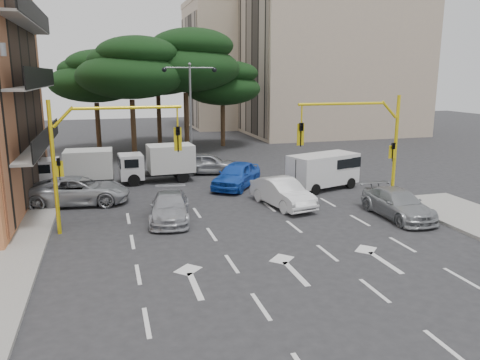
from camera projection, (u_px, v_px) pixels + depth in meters
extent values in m
plane|color=#28282B|center=(254.00, 230.00, 21.62)|extent=(120.00, 120.00, 0.00)
cube|color=gray|center=(192.00, 166.00, 36.61)|extent=(1.40, 6.00, 0.15)
cube|color=black|center=(23.00, 95.00, 25.00)|extent=(0.12, 14.72, 11.20)
cube|color=#C5AF94|center=(334.00, 58.00, 55.03)|extent=(20.00, 12.00, 18.00)
cube|color=black|center=(252.00, 61.00, 52.43)|extent=(0.12, 11.04, 16.20)
cube|color=#C5AF94|center=(247.00, 68.00, 64.62)|extent=(16.00, 12.00, 16.00)
cube|color=black|center=(190.00, 71.00, 62.56)|extent=(0.12, 11.04, 14.20)
cube|color=#C5AF94|center=(247.00, 4.00, 62.78)|extent=(16.15, 12.15, 0.70)
cylinder|color=#382616|center=(134.00, 128.00, 40.63)|extent=(0.44, 0.44, 4.95)
ellipsoid|color=black|center=(131.00, 76.00, 39.65)|extent=(9.15, 9.15, 3.87)
ellipsoid|color=black|center=(137.00, 53.00, 39.03)|extent=(6.86, 6.86, 2.86)
ellipsoid|color=black|center=(124.00, 60.00, 39.51)|extent=(6.07, 6.07, 2.64)
cylinder|color=#382616|center=(187.00, 122.00, 43.80)|extent=(0.44, 0.44, 5.40)
ellipsoid|color=black|center=(185.00, 69.00, 42.73)|extent=(9.98, 9.98, 4.22)
ellipsoid|color=black|center=(192.00, 46.00, 42.07)|extent=(7.49, 7.49, 3.12)
ellipsoid|color=black|center=(179.00, 53.00, 42.56)|extent=(6.62, 6.62, 2.88)
cylinder|color=#382616|center=(98.00, 127.00, 43.62)|extent=(0.44, 0.44, 4.50)
ellipsoid|color=black|center=(95.00, 83.00, 42.73)|extent=(8.32, 8.32, 3.52)
ellipsoid|color=black|center=(101.00, 64.00, 42.15)|extent=(6.24, 6.24, 2.60)
ellipsoid|color=black|center=(89.00, 70.00, 42.62)|extent=(5.52, 5.52, 2.40)
cylinder|color=#382616|center=(223.00, 126.00, 46.90)|extent=(0.44, 0.44, 4.05)
ellipsoid|color=black|center=(223.00, 89.00, 46.10)|extent=(7.49, 7.49, 3.17)
ellipsoid|color=black|center=(229.00, 73.00, 45.55)|extent=(5.62, 5.62, 2.34)
ellipsoid|color=black|center=(217.00, 78.00, 46.01)|extent=(4.97, 4.97, 2.16)
cylinder|color=#382616|center=(159.00, 120.00, 48.00)|extent=(0.44, 0.44, 4.95)
ellipsoid|color=black|center=(157.00, 76.00, 47.02)|extent=(9.15, 9.15, 3.87)
ellipsoid|color=black|center=(163.00, 57.00, 46.40)|extent=(6.86, 6.86, 2.86)
ellipsoid|color=black|center=(152.00, 62.00, 46.88)|extent=(6.07, 6.07, 2.64)
cylinder|color=yellow|center=(395.00, 152.00, 25.15)|extent=(0.18, 0.18, 6.00)
cylinder|color=yellow|center=(389.00, 110.00, 24.51)|extent=(0.95, 0.14, 0.95)
cylinder|color=yellow|center=(342.00, 104.00, 23.69)|extent=(4.80, 0.14, 0.14)
cylinder|color=yellow|center=(302.00, 114.00, 23.20)|extent=(0.08, 0.08, 0.90)
imported|color=black|center=(301.00, 135.00, 23.43)|extent=(0.20, 0.24, 1.20)
cube|color=yellow|center=(301.00, 135.00, 23.50)|extent=(0.36, 0.06, 1.10)
imported|color=black|center=(393.00, 152.00, 24.95)|extent=(0.16, 0.20, 1.00)
cube|color=yellow|center=(392.00, 152.00, 25.05)|extent=(0.35, 0.08, 0.70)
cylinder|color=yellow|center=(54.00, 169.00, 20.53)|extent=(0.18, 0.18, 6.00)
cylinder|color=yellow|center=(63.00, 117.00, 20.18)|extent=(0.95, 0.14, 0.95)
cylinder|color=yellow|center=(128.00, 108.00, 20.84)|extent=(4.80, 0.14, 0.14)
cylinder|color=yellow|center=(177.00, 117.00, 21.53)|extent=(0.08, 0.08, 0.90)
imported|color=black|center=(178.00, 139.00, 21.76)|extent=(0.20, 0.24, 1.20)
cube|color=yellow|center=(178.00, 139.00, 21.84)|extent=(0.36, 0.06, 1.10)
imported|color=black|center=(59.00, 169.00, 20.44)|extent=(0.16, 0.20, 1.00)
cube|color=yellow|center=(59.00, 169.00, 20.54)|extent=(0.35, 0.08, 0.70)
cylinder|color=slate|center=(3.00, 50.00, 16.36)|extent=(0.20, 0.20, 0.45)
cylinder|color=slate|center=(191.00, 117.00, 35.77)|extent=(0.16, 0.16, 7.50)
cylinder|color=slate|center=(178.00, 68.00, 34.72)|extent=(1.80, 0.10, 0.10)
sphere|color=black|center=(164.00, 70.00, 34.49)|extent=(0.36, 0.36, 0.36)
cylinder|color=slate|center=(201.00, 68.00, 35.21)|extent=(1.80, 0.10, 0.10)
sphere|color=black|center=(214.00, 70.00, 35.51)|extent=(0.36, 0.36, 0.36)
sphere|color=slate|center=(190.00, 64.00, 34.91)|extent=(0.24, 0.24, 0.24)
imported|color=silver|center=(282.00, 193.00, 25.48)|extent=(2.48, 4.83, 1.52)
imported|color=blue|center=(237.00, 175.00, 29.69)|extent=(4.43, 5.00, 1.63)
imported|color=#A8AAB0|center=(170.00, 207.00, 23.06)|extent=(2.57, 4.86, 1.34)
imported|color=#AFB2B8|center=(78.00, 191.00, 25.87)|extent=(5.80, 3.14, 1.54)
imported|color=#95979D|center=(208.00, 163.00, 33.82)|extent=(4.84, 2.83, 1.55)
imported|color=#96999D|center=(398.00, 204.00, 23.51)|extent=(1.97, 4.81, 1.39)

